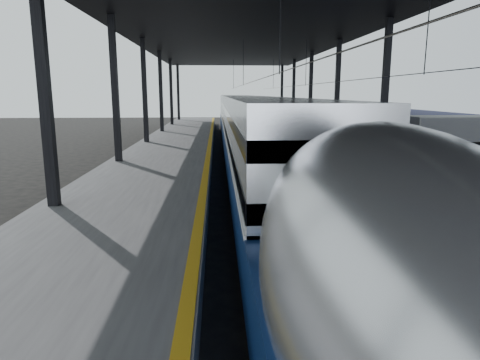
{
  "coord_description": "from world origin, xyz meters",
  "views": [
    {
      "loc": [
        -0.12,
        -9.73,
        4.8
      ],
      "look_at": [
        0.62,
        4.11,
        2.0
      ],
      "focal_mm": 32.0,
      "sensor_mm": 36.0,
      "label": 1
    }
  ],
  "objects": [
    {
      "name": "yellow_strip",
      "position": [
        -0.7,
        20.0,
        1.0
      ],
      "size": [
        0.3,
        80.0,
        0.01
      ],
      "primitive_type": "cube",
      "color": "gold",
      "rests_on": "platform"
    },
    {
      "name": "rails",
      "position": [
        4.5,
        20.0,
        0.08
      ],
      "size": [
        6.52,
        80.0,
        0.16
      ],
      "color": "slate",
      "rests_on": "ground"
    },
    {
      "name": "ground",
      "position": [
        0.0,
        0.0,
        0.0
      ],
      "size": [
        160.0,
        160.0,
        0.0
      ],
      "primitive_type": "plane",
      "color": "black",
      "rests_on": "ground"
    },
    {
      "name": "platform",
      "position": [
        -3.5,
        20.0,
        0.5
      ],
      "size": [
        6.0,
        80.0,
        1.0
      ],
      "primitive_type": "cube",
      "color": "#4C4C4F",
      "rests_on": "ground"
    },
    {
      "name": "tgv_train",
      "position": [
        2.0,
        22.79,
        2.16
      ],
      "size": [
        3.23,
        65.2,
        4.63
      ],
      "color": "silver",
      "rests_on": "ground"
    },
    {
      "name": "canopy",
      "position": [
        1.9,
        20.0,
        9.12
      ],
      "size": [
        18.0,
        75.0,
        9.47
      ],
      "color": "black",
      "rests_on": "ground"
    },
    {
      "name": "second_train",
      "position": [
        7.0,
        29.19,
        2.11
      ],
      "size": [
        3.02,
        56.05,
        4.16
      ],
      "color": "navy",
      "rests_on": "ground"
    }
  ]
}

